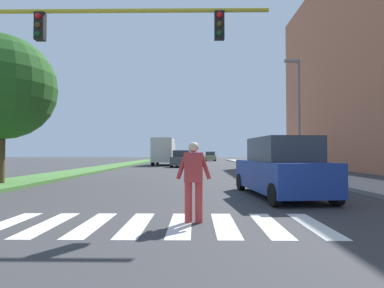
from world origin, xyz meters
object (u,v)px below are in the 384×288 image
object	(u,v)px
street_lamp_right	(298,105)
truck_box_delivery	(164,151)
tree_mid	(2,87)
traffic_light_gantry	(40,51)
sedan_midblock	(182,159)
sedan_distant	(183,158)
suv_crossing	(281,169)
sedan_far_horizon	(210,157)
pedestrian_performer	(194,178)

from	to	relation	value
street_lamp_right	truck_box_delivery	size ratio (longest dim) A/B	1.21
tree_mid	traffic_light_gantry	xyz separation A→B (m)	(3.98, -4.45, 0.07)
sedan_midblock	sedan_distant	bearing A→B (deg)	92.07
truck_box_delivery	tree_mid	bearing A→B (deg)	-101.88
tree_mid	suv_crossing	distance (m)	12.14
sedan_distant	sedan_far_horizon	world-z (taller)	sedan_far_horizon
sedan_far_horizon	suv_crossing	bearing A→B (deg)	-89.65
suv_crossing	sedan_distant	bearing A→B (deg)	98.27
tree_mid	sedan_far_horizon	world-z (taller)	tree_mid
pedestrian_performer	street_lamp_right	bearing A→B (deg)	63.50
traffic_light_gantry	pedestrian_performer	world-z (taller)	traffic_light_gantry
street_lamp_right	sedan_distant	size ratio (longest dim) A/B	1.78
sedan_midblock	truck_box_delivery	distance (m)	5.01
street_lamp_right	truck_box_delivery	distance (m)	18.94
suv_crossing	sedan_distant	size ratio (longest dim) A/B	1.13
suv_crossing	sedan_far_horizon	world-z (taller)	suv_crossing
pedestrian_performer	tree_mid	bearing A→B (deg)	141.81
tree_mid	sedan_distant	bearing A→B (deg)	76.93
pedestrian_performer	truck_box_delivery	world-z (taller)	truck_box_delivery
tree_mid	truck_box_delivery	distance (m)	23.15
sedan_distant	pedestrian_performer	bearing A→B (deg)	-87.21
tree_mid	street_lamp_right	distance (m)	16.75
tree_mid	street_lamp_right	bearing A→B (deg)	24.70
sedan_midblock	sedan_distant	xyz separation A→B (m)	(-0.39, 10.67, -0.02)
traffic_light_gantry	truck_box_delivery	size ratio (longest dim) A/B	1.53
street_lamp_right	truck_box_delivery	xyz separation A→B (m)	(-10.48, 15.50, -2.96)
street_lamp_right	sedan_distant	xyz separation A→B (m)	(-8.52, 21.83, -3.83)
traffic_light_gantry	sedan_midblock	xyz separation A→B (m)	(3.10, 22.61, -3.60)
suv_crossing	sedan_far_horizon	xyz separation A→B (m)	(-0.27, 43.89, -0.17)
sedan_midblock	sedan_far_horizon	bearing A→B (deg)	80.19
sedan_distant	sedan_far_horizon	bearing A→B (deg)	70.41
tree_mid	traffic_light_gantry	world-z (taller)	tree_mid
sedan_midblock	sedan_far_horizon	size ratio (longest dim) A/B	0.93
sedan_distant	street_lamp_right	bearing A→B (deg)	-68.68
street_lamp_right	sedan_far_horizon	bearing A→B (deg)	97.01
street_lamp_right	pedestrian_performer	xyz separation A→B (m)	(-6.79, -13.62, -3.66)
traffic_light_gantry	sedan_distant	world-z (taller)	traffic_light_gantry
sedan_distant	truck_box_delivery	world-z (taller)	truck_box_delivery
suv_crossing	sedan_distant	xyz separation A→B (m)	(-4.61, 31.70, -0.17)
street_lamp_right	sedan_far_horizon	world-z (taller)	street_lamp_right
tree_mid	sedan_midblock	bearing A→B (deg)	68.71
tree_mid	sedan_midblock	size ratio (longest dim) A/B	1.51
street_lamp_right	pedestrian_performer	bearing A→B (deg)	-116.50
suv_crossing	truck_box_delivery	bearing A→B (deg)	104.50
pedestrian_performer	sedan_far_horizon	size ratio (longest dim) A/B	0.37
tree_mid	sedan_distant	distance (m)	29.81
traffic_light_gantry	pedestrian_performer	size ratio (longest dim) A/B	5.61
tree_mid	pedestrian_performer	distance (m)	11.23
suv_crossing	traffic_light_gantry	bearing A→B (deg)	-167.87
traffic_light_gantry	sedan_far_horizon	xyz separation A→B (m)	(7.05, 45.47, -3.62)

